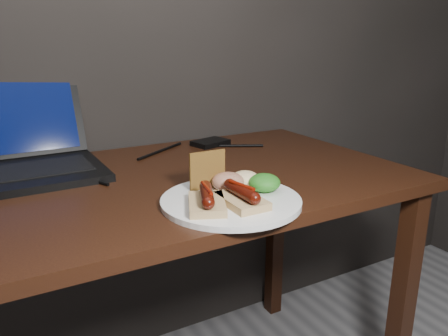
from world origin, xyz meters
name	(u,v)px	position (x,y,z in m)	size (l,w,h in m)	color
desk	(134,217)	(0.00, 1.38, 0.66)	(1.40, 0.70, 0.75)	#321A0C
laptop	(15,153)	(-0.23, 1.61, 0.80)	(0.40, 0.38, 0.25)	black
hard_drive	(210,143)	(0.34, 1.63, 0.76)	(0.11, 0.08, 0.02)	black
desk_cables	(107,167)	(-0.02, 1.53, 0.75)	(0.95, 0.31, 0.01)	black
plate	(231,201)	(0.14, 1.15, 0.76)	(0.29, 0.29, 0.01)	white
bread_sausage_left	(207,200)	(0.07, 1.12, 0.78)	(0.11, 0.13, 0.04)	tan
bread_sausage_center	(242,197)	(0.14, 1.10, 0.78)	(0.07, 0.12, 0.04)	tan
crispbread	(207,170)	(0.13, 1.23, 0.80)	(0.09, 0.01, 0.09)	brown
salad_greens	(264,183)	(0.23, 1.15, 0.78)	(0.07, 0.07, 0.04)	#105313
salsa_mound	(228,182)	(0.16, 1.19, 0.78)	(0.07, 0.07, 0.04)	maroon
coleslaw_mound	(245,179)	(0.21, 1.20, 0.78)	(0.06, 0.06, 0.04)	silver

